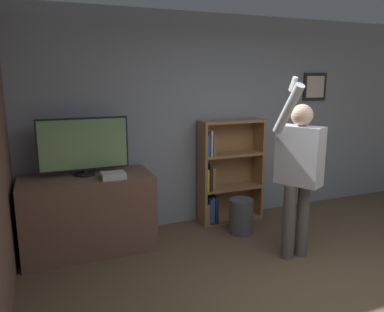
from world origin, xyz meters
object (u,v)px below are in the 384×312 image
object	(u,v)px
person	(299,167)
waste_bin	(241,216)
game_console	(113,175)
bookshelf	(225,174)
television	(84,146)

from	to	relation	value
person	waste_bin	xyz separation A→B (m)	(-0.22, 0.78, -0.79)
game_console	bookshelf	size ratio (longest dim) A/B	0.18
television	waste_bin	world-z (taller)	television
person	waste_bin	bearing A→B (deg)	168.03
game_console	bookshelf	world-z (taller)	bookshelf
game_console	waste_bin	bearing A→B (deg)	-1.62
game_console	bookshelf	xyz separation A→B (m)	(1.55, 0.42, -0.24)
game_console	person	world-z (taller)	person
bookshelf	game_console	bearing A→B (deg)	-164.90
bookshelf	person	bearing A→B (deg)	-80.09
television	game_console	size ratio (longest dim) A/B	3.83
game_console	bookshelf	distance (m)	1.63
television	person	world-z (taller)	person
television	person	bearing A→B (deg)	-27.84
bookshelf	waste_bin	world-z (taller)	bookshelf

